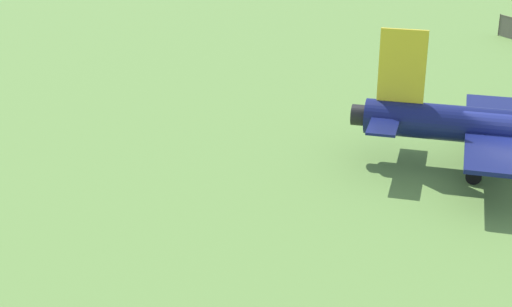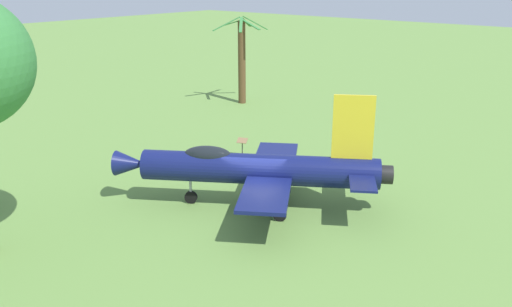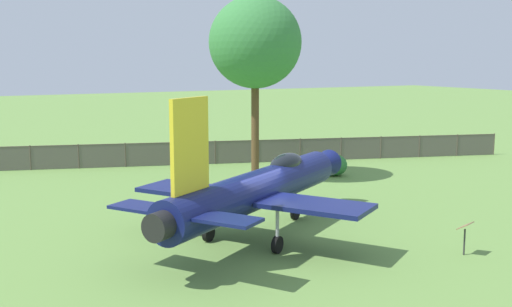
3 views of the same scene
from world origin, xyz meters
The scene contains 1 object.
ground_plane centered at (0.00, 0.00, 0.00)m, with size 200.00×200.00×0.00m, color #668E42.
Camera 1 is at (-13.21, 24.96, 11.44)m, focal length 52.00 mm.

